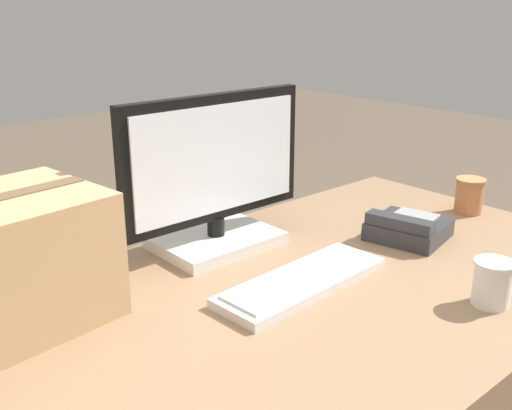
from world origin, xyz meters
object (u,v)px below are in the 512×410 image
Objects in this scene: desk_phone at (408,228)px; paper_cup_left at (492,283)px; spoon at (501,266)px; keyboard at (302,281)px; monitor at (215,182)px; paper_cup_right at (469,195)px.

paper_cup_left reaches higher than desk_phone.
spoon is (0.20, 0.08, -0.05)m from paper_cup_left.
spoon is (0.43, -0.24, -0.01)m from keyboard.
monitor reaches higher than keyboard.
paper_cup_left is (-0.18, -0.33, 0.02)m from desk_phone.
paper_cup_right is 0.69× the size of spoon.
monitor is at bearing 158.13° from paper_cup_right.
paper_cup_left is (0.23, -0.62, -0.12)m from monitor.
keyboard reaches higher than spoon.
keyboard is 4.17× the size of paper_cup_right.
paper_cup_left is (0.23, -0.31, 0.04)m from keyboard.
paper_cup_right reaches higher than keyboard.
keyboard is 1.99× the size of desk_phone.
monitor is 0.71m from spoon.
paper_cup_right is at bearing -21.87° from monitor.
paper_cup_left is 0.93× the size of paper_cup_right.
desk_phone is 2.10× the size of paper_cup_right.
paper_cup_left is 0.22m from spoon.
desk_phone is at bearing 61.68° from paper_cup_left.
keyboard is 0.39m from paper_cup_left.
spoon is at bearing -51.72° from monitor.
paper_cup_right is (0.72, -0.29, -0.12)m from monitor.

